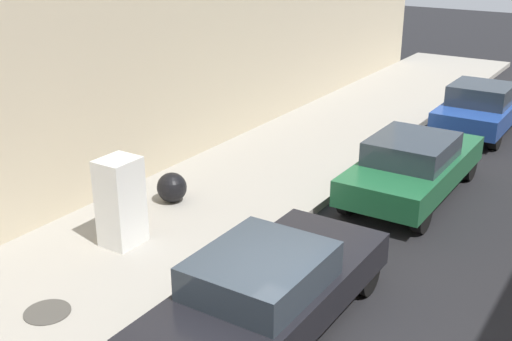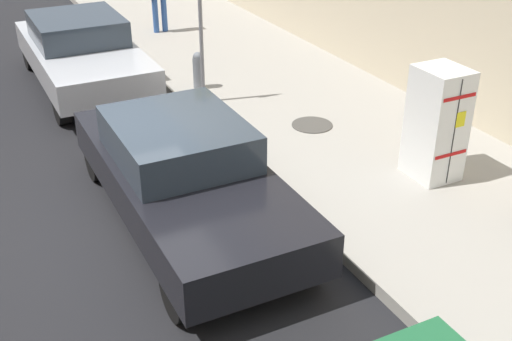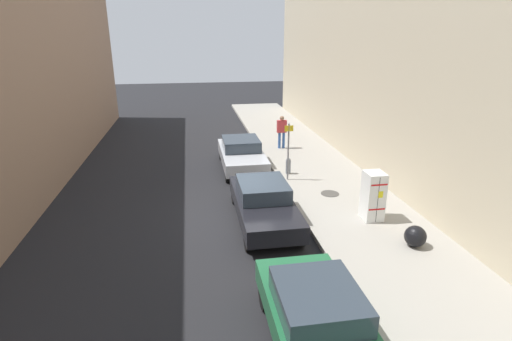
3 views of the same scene
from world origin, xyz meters
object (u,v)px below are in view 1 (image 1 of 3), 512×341
Objects in this scene: parked_hatchback_blue at (481,108)px; discarded_refrigerator at (121,202)px; trash_bag at (172,187)px; parked_sedan_green at (413,165)px; parked_sedan_dark at (267,291)px.

discarded_refrigerator is at bearing -108.10° from parked_hatchback_blue.
discarded_refrigerator is 11.39m from parked_hatchback_blue.
trash_bag is 0.14× the size of parked_sedan_green.
parked_sedan_dark is 1.03× the size of parked_sedan_green.
parked_hatchback_blue reaches higher than trash_bag.
discarded_refrigerator reaches higher than trash_bag.
parked_hatchback_blue is (3.99, 8.89, 0.25)m from trash_bag.
parked_sedan_dark is 11.54m from parked_hatchback_blue.
discarded_refrigerator is at bearing -76.69° from trash_bag.
discarded_refrigerator is at bearing 168.53° from parked_sedan_dark.
discarded_refrigerator is 0.36× the size of parked_sedan_green.
trash_bag is at bearing 146.41° from parked_sedan_dark.
parked_sedan_dark reaches higher than trash_bag.
discarded_refrigerator is 2.59× the size of trash_bag.
trash_bag is 0.14× the size of parked_sedan_dark.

